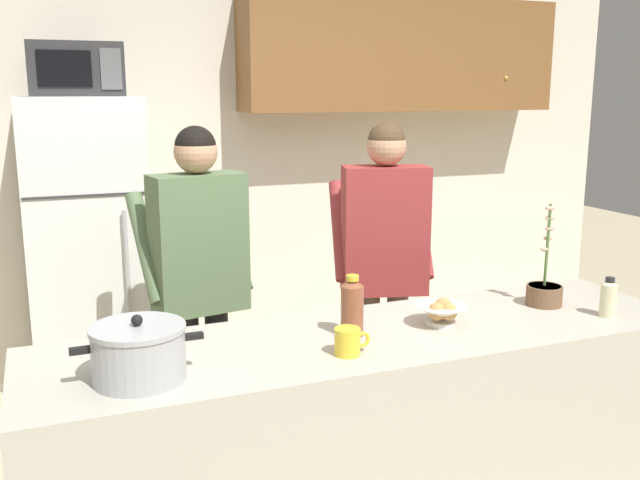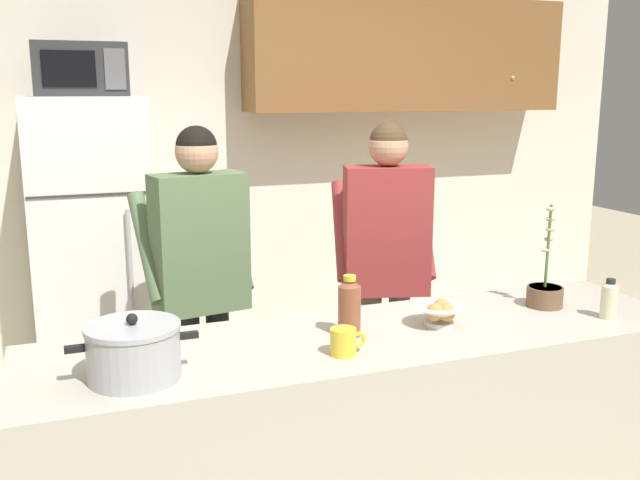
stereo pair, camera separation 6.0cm
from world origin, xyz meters
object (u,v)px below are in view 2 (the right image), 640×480
at_px(microwave, 80,70).
at_px(bread_bowl, 440,313).
at_px(bottle_mid_counter, 609,299).
at_px(potted_orchid, 545,291).
at_px(bottle_near_edge, 349,306).
at_px(person_by_sink, 386,247).
at_px(person_near_pot, 200,261).
at_px(refrigerator, 92,255).
at_px(cooking_pot, 134,351).
at_px(coffee_mug, 344,342).

xyz_separation_m(microwave, bread_bowl, (1.18, -1.84, -0.95)).
relative_size(microwave, bottle_mid_counter, 2.96).
xyz_separation_m(bread_bowl, potted_orchid, (0.55, 0.07, 0.02)).
distance_m(bottle_near_edge, bottle_mid_counter, 1.06).
relative_size(person_by_sink, potted_orchid, 3.83).
height_order(person_near_pot, potted_orchid, person_near_pot).
height_order(refrigerator, cooking_pot, refrigerator).
bearing_deg(person_near_pot, refrigerator, 114.18).
bearing_deg(refrigerator, bottle_mid_counter, -47.26).
bearing_deg(bottle_near_edge, refrigerator, 113.93).
relative_size(person_by_sink, bottle_near_edge, 7.23).
relative_size(refrigerator, bread_bowl, 8.69).
bearing_deg(person_near_pot, potted_orchid, -32.65).
bearing_deg(potted_orchid, person_by_sink, 114.82).
bearing_deg(person_near_pot, coffee_mug, -74.68).
bearing_deg(coffee_mug, bottle_mid_counter, -0.12).
bearing_deg(microwave, coffee_mug, -70.12).
bearing_deg(microwave, bread_bowl, -57.31).
relative_size(person_near_pot, potted_orchid, 3.83).
height_order(cooking_pot, coffee_mug, cooking_pot).
distance_m(cooking_pot, bread_bowl, 1.16).
bearing_deg(refrigerator, potted_orchid, -46.06).
relative_size(person_near_pot, bottle_mid_counter, 10.22).
relative_size(microwave, bread_bowl, 2.34).
relative_size(refrigerator, person_by_sink, 1.07).
height_order(person_near_pot, bottle_mid_counter, person_near_pot).
distance_m(person_by_sink, bottle_near_edge, 0.99).
bearing_deg(potted_orchid, bottle_near_edge, -177.30).
bearing_deg(bread_bowl, cooking_pot, -174.83).
bearing_deg(potted_orchid, person_near_pot, 147.35).
height_order(bread_bowl, bottle_mid_counter, bottle_mid_counter).
bearing_deg(person_by_sink, bread_bowl, -102.14).
distance_m(refrigerator, person_by_sink, 1.70).
bearing_deg(microwave, refrigerator, 90.07).
height_order(person_by_sink, bottle_near_edge, person_by_sink).
distance_m(microwave, bottle_mid_counter, 2.88).
bearing_deg(potted_orchid, refrigerator, 133.94).
distance_m(person_by_sink, bread_bowl, 0.87).
xyz_separation_m(person_near_pot, potted_orchid, (1.29, -0.83, -0.05)).
bearing_deg(bread_bowl, person_by_sink, 77.86).
bearing_deg(bread_bowl, bottle_mid_counter, -12.62).
bearing_deg(person_by_sink, refrigerator, 143.52).
relative_size(cooking_pot, bottle_mid_counter, 2.52).
height_order(microwave, bottle_near_edge, microwave).
bearing_deg(cooking_pot, potted_orchid, 5.87).
relative_size(refrigerator, potted_orchid, 4.10).
xyz_separation_m(refrigerator, potted_orchid, (1.73, -1.79, 0.10)).
bearing_deg(refrigerator, person_by_sink, -36.48).
distance_m(person_near_pot, person_by_sink, 0.93).
height_order(coffee_mug, bottle_mid_counter, bottle_mid_counter).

